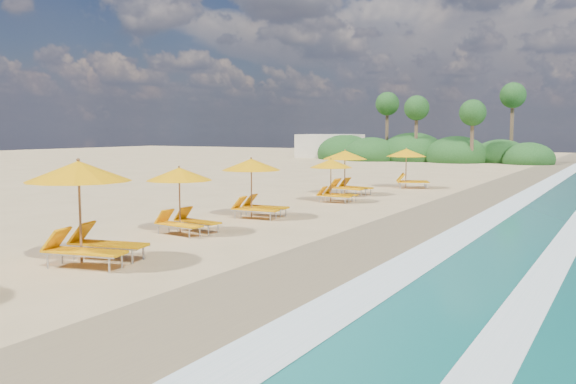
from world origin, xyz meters
TOP-DOWN VIEW (x-y plane):
  - ground at (0.00, 0.00)m, footprint 160.00×160.00m
  - wet_sand at (4.00, 0.00)m, footprint 4.00×160.00m
  - surf_foam at (6.70, 0.00)m, footprint 4.00×160.00m
  - station_2 at (-1.45, -7.32)m, footprint 3.21×3.10m
  - station_3 at (-2.31, -2.68)m, footprint 2.47×2.33m
  - station_4 at (-2.23, 1.41)m, footprint 2.62×2.46m
  - station_5 at (-1.83, 7.36)m, footprint 2.17×2.01m
  - station_6 at (-2.57, 10.48)m, footprint 2.78×2.65m
  - station_7 at (-1.06, 15.60)m, footprint 3.00×2.97m
  - treeline at (-9.94, 45.51)m, footprint 25.80×8.80m
  - beach_building at (-22.00, 48.00)m, footprint 7.00×5.00m

SIDE VIEW (x-z plane):
  - ground at x=0.00m, z-range 0.00..0.00m
  - wet_sand at x=4.00m, z-range 0.00..0.01m
  - surf_foam at x=6.70m, z-range 0.02..0.03m
  - treeline at x=-9.94m, z-range -3.87..5.86m
  - station_5 at x=-1.83m, z-range 0.12..2.14m
  - station_3 at x=-2.31m, z-range 0.13..2.29m
  - station_4 at x=-2.23m, z-range 0.14..2.42m
  - station_7 at x=-1.06m, z-range 0.14..2.44m
  - station_6 at x=-2.57m, z-range 0.14..2.46m
  - beach_building at x=-22.00m, z-range 0.00..2.80m
  - station_2 at x=-1.45m, z-range 0.16..2.76m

